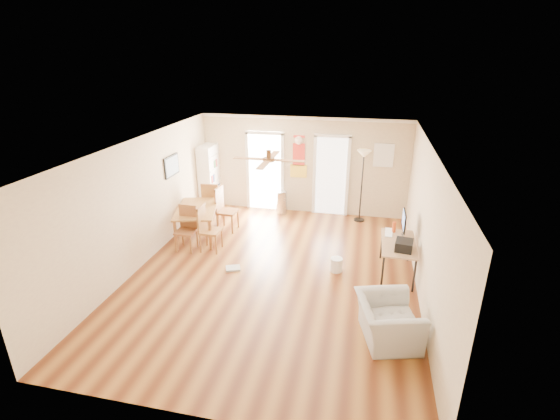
% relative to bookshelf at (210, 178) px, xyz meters
% --- Properties ---
extents(floor, '(7.00, 7.00, 0.00)m').
position_rel_bookshelf_xyz_m(floor, '(2.55, -3.16, -0.90)').
color(floor, brown).
rests_on(floor, ground).
extents(ceiling, '(5.50, 7.00, 0.00)m').
position_rel_bookshelf_xyz_m(ceiling, '(2.55, -3.16, 1.70)').
color(ceiling, silver).
rests_on(ceiling, floor).
extents(wall_back, '(5.50, 0.04, 2.60)m').
position_rel_bookshelf_xyz_m(wall_back, '(2.55, 0.34, 0.40)').
color(wall_back, beige).
rests_on(wall_back, floor).
extents(wall_front, '(5.50, 0.04, 2.60)m').
position_rel_bookshelf_xyz_m(wall_front, '(2.55, -6.66, 0.40)').
color(wall_front, beige).
rests_on(wall_front, floor).
extents(wall_left, '(0.04, 7.00, 2.60)m').
position_rel_bookshelf_xyz_m(wall_left, '(-0.20, -3.16, 0.40)').
color(wall_left, beige).
rests_on(wall_left, floor).
extents(wall_right, '(0.04, 7.00, 2.60)m').
position_rel_bookshelf_xyz_m(wall_right, '(5.30, -3.16, 0.40)').
color(wall_right, beige).
rests_on(wall_right, floor).
extents(crown_molding, '(5.50, 7.00, 0.08)m').
position_rel_bookshelf_xyz_m(crown_molding, '(2.55, -3.16, 1.66)').
color(crown_molding, white).
rests_on(crown_molding, wall_back).
extents(kitchen_doorway, '(0.90, 0.10, 2.10)m').
position_rel_bookshelf_xyz_m(kitchen_doorway, '(1.50, 0.33, 0.15)').
color(kitchen_doorway, white).
rests_on(kitchen_doorway, wall_back).
extents(bathroom_doorway, '(0.80, 0.10, 2.10)m').
position_rel_bookshelf_xyz_m(bathroom_doorway, '(3.30, 0.33, 0.15)').
color(bathroom_doorway, white).
rests_on(bathroom_doorway, wall_back).
extents(wall_decal, '(0.46, 0.03, 1.10)m').
position_rel_bookshelf_xyz_m(wall_decal, '(2.42, 0.32, 0.65)').
color(wall_decal, red).
rests_on(wall_decal, wall_back).
extents(ac_grille, '(0.50, 0.04, 0.60)m').
position_rel_bookshelf_xyz_m(ac_grille, '(4.60, 0.31, 0.80)').
color(ac_grille, white).
rests_on(ac_grille, wall_back).
extents(framed_poster, '(0.04, 0.66, 0.48)m').
position_rel_bookshelf_xyz_m(framed_poster, '(-0.18, -1.76, 0.80)').
color(framed_poster, black).
rests_on(framed_poster, wall_left).
extents(ceiling_fan, '(1.24, 1.24, 0.20)m').
position_rel_bookshelf_xyz_m(ceiling_fan, '(2.55, -3.46, 1.53)').
color(ceiling_fan, '#593819').
rests_on(ceiling_fan, ceiling).
extents(bookshelf, '(0.58, 0.88, 1.81)m').
position_rel_bookshelf_xyz_m(bookshelf, '(0.00, 0.00, 0.00)').
color(bookshelf, white).
rests_on(bookshelf, floor).
extents(dining_table, '(1.22, 1.65, 0.74)m').
position_rel_bookshelf_xyz_m(dining_table, '(0.40, -1.84, -0.53)').
color(dining_table, olive).
rests_on(dining_table, floor).
extents(dining_chair_right_a, '(0.48, 0.48, 1.09)m').
position_rel_bookshelf_xyz_m(dining_chair_right_a, '(0.95, -1.29, -0.36)').
color(dining_chair_right_a, '#915F2E').
rests_on(dining_chair_right_a, floor).
extents(dining_chair_right_b, '(0.43, 0.43, 1.03)m').
position_rel_bookshelf_xyz_m(dining_chair_right_b, '(0.95, -2.41, -0.39)').
color(dining_chair_right_b, '#AC6E37').
rests_on(dining_chair_right_b, floor).
extents(dining_chair_near, '(0.41, 0.41, 1.00)m').
position_rel_bookshelf_xyz_m(dining_chair_near, '(0.41, -2.52, -0.40)').
color(dining_chair_near, '#94602F').
rests_on(dining_chair_near, floor).
extents(dining_chair_far, '(0.49, 0.49, 1.06)m').
position_rel_bookshelf_xyz_m(dining_chair_far, '(0.38, -0.83, -0.37)').
color(dining_chair_far, olive).
rests_on(dining_chair_far, floor).
extents(trash_can, '(0.31, 0.31, 0.64)m').
position_rel_bookshelf_xyz_m(trash_can, '(2.02, 0.05, -0.58)').
color(trash_can, '#ACABAE').
rests_on(trash_can, floor).
extents(torchiere_lamp, '(0.45, 0.45, 1.87)m').
position_rel_bookshelf_xyz_m(torchiere_lamp, '(4.12, 0.01, 0.03)').
color(torchiere_lamp, black).
rests_on(torchiere_lamp, floor).
extents(computer_desk, '(0.65, 1.29, 0.69)m').
position_rel_bookshelf_xyz_m(computer_desk, '(4.93, -2.61, -0.56)').
color(computer_desk, '#A38358').
rests_on(computer_desk, floor).
extents(imac, '(0.20, 0.54, 0.50)m').
position_rel_bookshelf_xyz_m(imac, '(5.02, -2.23, 0.04)').
color(imac, black).
rests_on(imac, computer_desk).
extents(keyboard, '(0.17, 0.45, 0.02)m').
position_rel_bookshelf_xyz_m(keyboard, '(4.75, -2.19, -0.20)').
color(keyboard, white).
rests_on(keyboard, computer_desk).
extents(printer, '(0.36, 0.40, 0.19)m').
position_rel_bookshelf_xyz_m(printer, '(5.00, -2.90, -0.12)').
color(printer, black).
rests_on(printer, computer_desk).
extents(orange_bottle, '(0.09, 0.09, 0.23)m').
position_rel_bookshelf_xyz_m(orange_bottle, '(4.85, -2.13, -0.10)').
color(orange_bottle, '#CB4212').
rests_on(orange_bottle, computer_desk).
extents(wastebasket_a, '(0.31, 0.31, 0.29)m').
position_rel_bookshelf_xyz_m(wastebasket_a, '(3.76, -2.76, -0.76)').
color(wastebasket_a, white).
rests_on(wastebasket_a, floor).
extents(floor_cloth, '(0.35, 0.32, 0.04)m').
position_rel_bookshelf_xyz_m(floor_cloth, '(1.69, -3.14, -0.88)').
color(floor_cloth, '#A4A49F').
rests_on(floor_cloth, floor).
extents(armchair, '(1.11, 1.20, 0.65)m').
position_rel_bookshelf_xyz_m(armchair, '(4.70, -4.67, -0.58)').
color(armchair, '#ABAAA5').
rests_on(armchair, floor).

